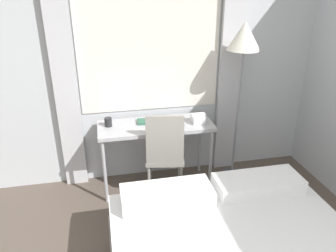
{
  "coord_description": "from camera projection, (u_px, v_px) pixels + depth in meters",
  "views": [
    {
      "loc": [
        -0.59,
        -0.27,
        2.21
      ],
      "look_at": [
        -0.0,
        2.52,
        0.93
      ],
      "focal_mm": 35.0,
      "sensor_mm": 36.0,
      "label": 1
    }
  ],
  "objects": [
    {
      "name": "desk",
      "position": [
        156.0,
        130.0,
        3.57
      ],
      "size": [
        1.24,
        0.48,
        0.78
      ],
      "color": "#B2B2B7",
      "rests_on": "ground_plane"
    },
    {
      "name": "desk_chair",
      "position": [
        165.0,
        151.0,
        3.43
      ],
      "size": [
        0.47,
        0.47,
        1.01
      ],
      "rotation": [
        0.0,
        0.0,
        -0.19
      ],
      "color": "gray",
      "rests_on": "ground_plane"
    },
    {
      "name": "telephone",
      "position": [
        198.0,
        118.0,
        3.57
      ],
      "size": [
        0.15,
        0.15,
        0.11
      ],
      "color": "white",
      "rests_on": "desk"
    },
    {
      "name": "wall_back_with_window",
      "position": [
        154.0,
        65.0,
        3.6
      ],
      "size": [
        4.74,
        0.13,
        2.7
      ],
      "color": "silver",
      "rests_on": "ground_plane"
    },
    {
      "name": "standing_lamp",
      "position": [
        244.0,
        46.0,
        3.4
      ],
      "size": [
        0.35,
        0.35,
        1.83
      ],
      "color": "#4C4C51",
      "rests_on": "ground_plane"
    },
    {
      "name": "book",
      "position": [
        151.0,
        121.0,
        3.59
      ],
      "size": [
        0.31,
        0.16,
        0.02
      ],
      "rotation": [
        0.0,
        0.0,
        -0.07
      ],
      "color": "#33664C",
      "rests_on": "desk"
    },
    {
      "name": "mug",
      "position": [
        108.0,
        122.0,
        3.48
      ],
      "size": [
        0.08,
        0.08,
        0.1
      ],
      "color": "#262628",
      "rests_on": "desk"
    }
  ]
}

